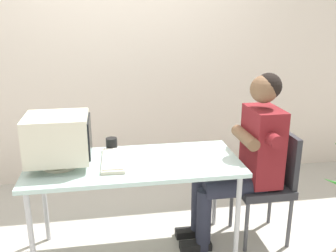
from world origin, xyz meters
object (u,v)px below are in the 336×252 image
Objects in this scene: desk at (135,169)px; office_chair at (269,179)px; desk_mug at (112,144)px; keyboard at (113,160)px; crt_monitor at (58,138)px; person_seated at (247,154)px.

office_chair is at bearing 2.17° from desk.
office_chair is 8.87× the size of desk_mug.
keyboard is at bearing -88.39° from desk_mug.
crt_monitor is 0.40m from keyboard.
keyboard is at bearing -178.70° from person_seated.
desk is at bearing -177.32° from person_seated.
keyboard is 0.50× the size of office_chair.
person_seated reaches higher than keyboard.
desk_mug is at bearing 91.61° from keyboard.
desk is at bearing -177.83° from office_chair.
desk is 0.31m from desk_mug.
desk is 3.56× the size of crt_monitor.
desk is 15.07× the size of desk_mug.
desk is 0.56m from crt_monitor.
keyboard is (-0.14, 0.02, 0.07)m from desk.
desk_mug is (-1.19, 0.21, 0.28)m from office_chair.
desk_mug is at bearing 168.04° from person_seated.
keyboard is at bearing -178.92° from office_chair.
crt_monitor is (-0.50, 0.00, 0.26)m from desk.
person_seated reaches higher than office_chair.
desk is 1.06m from office_chair.
desk_mug reaches higher than keyboard.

